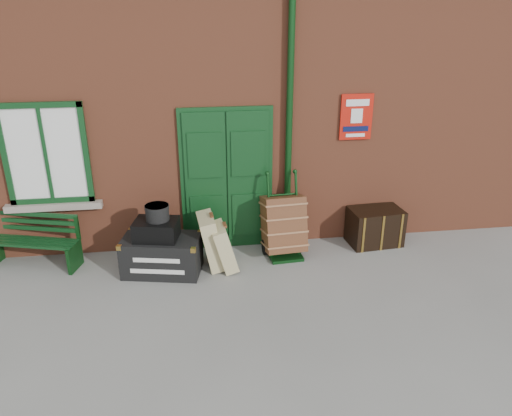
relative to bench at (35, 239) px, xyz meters
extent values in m
plane|color=gray|center=(3.20, -1.24, -0.41)|extent=(80.00, 80.00, 0.00)
cube|color=brown|center=(3.20, 2.26, 1.59)|extent=(10.00, 4.00, 4.00)
cube|color=#0F3817|center=(2.90, 0.22, 0.69)|extent=(1.42, 0.12, 2.32)
cube|color=white|center=(0.30, 0.21, 1.24)|extent=(1.20, 0.08, 1.50)
cylinder|color=black|center=(3.85, 0.18, 1.59)|extent=(0.10, 0.10, 4.00)
cube|color=red|center=(4.90, 0.23, 1.64)|extent=(0.50, 0.03, 0.70)
cube|color=#0F3817|center=(-0.02, -0.06, -0.02)|extent=(1.37, 0.70, 0.04)
cube|color=#0F3817|center=(0.04, 0.12, 0.23)|extent=(1.28, 0.40, 0.35)
cube|color=black|center=(0.59, -0.24, -0.21)|extent=(0.16, 0.40, 0.40)
cube|color=black|center=(1.88, -0.50, -0.14)|extent=(1.20, 0.82, 0.55)
cube|color=black|center=(1.83, -0.50, 0.28)|extent=(0.68, 0.55, 0.28)
cylinder|color=black|center=(1.86, -0.47, 0.53)|extent=(0.39, 0.39, 0.22)
cube|color=tan|center=(2.60, -0.41, 0.00)|extent=(0.41, 0.59, 0.82)
cube|color=tan|center=(2.78, -0.51, -0.06)|extent=(0.42, 0.54, 0.71)
cube|color=black|center=(3.75, -0.33, -0.39)|extent=(0.52, 0.40, 0.05)
cylinder|color=black|center=(3.52, -0.17, 0.24)|extent=(0.07, 0.35, 1.27)
cylinder|color=black|center=(3.95, -0.13, 0.24)|extent=(0.07, 0.35, 1.27)
cylinder|color=black|center=(3.45, -0.15, -0.29)|extent=(0.07, 0.24, 0.24)
cylinder|color=black|center=(4.02, -0.11, -0.29)|extent=(0.07, 0.24, 0.24)
cube|color=brown|center=(3.74, -0.17, 0.11)|extent=(0.67, 0.71, 0.94)
cube|color=black|center=(5.28, -0.02, -0.11)|extent=(0.87, 0.62, 0.60)
camera|label=1|loc=(2.37, -7.03, 3.31)|focal=35.00mm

